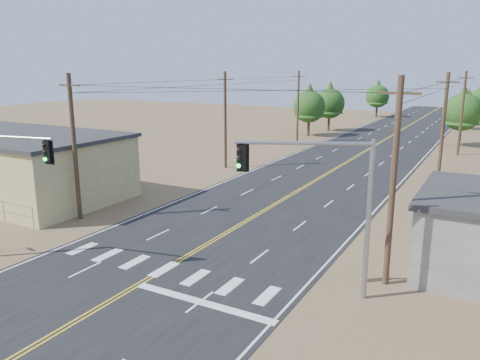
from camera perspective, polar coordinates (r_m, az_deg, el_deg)
The scene contains 16 objects.
ground at distance 20.36m, azimuth -23.98°, elevation -18.13°, with size 220.00×220.00×0.00m, color brown.
road at distance 43.71m, azimuth 8.78°, elevation -0.30°, with size 15.00×200.00×0.02m, color black.
building_left at distance 43.52m, azimuth -26.56°, elevation 1.72°, with size 20.00×10.00×5.00m, color #D1C578.
utility_pole_left_near at distance 33.66m, azimuth -19.54°, elevation 3.85°, with size 1.80×0.30×10.00m.
utility_pole_left_mid at distance 49.10m, azimuth -1.81°, elevation 7.40°, with size 1.80×0.30×10.00m.
utility_pole_left_far at distance 67.00m, azimuth 7.08°, elevation 8.92°, with size 1.80×0.30×10.00m.
utility_pole_right_near at distance 22.89m, azimuth 18.16°, elevation -0.26°, with size 1.80×0.30×10.00m.
utility_pole_right_mid at distance 42.45m, azimuth 23.47°, elevation 5.35°, with size 1.80×0.30×10.00m.
utility_pole_right_far at distance 62.28m, azimuth 25.43°, elevation 7.40°, with size 1.80×0.30×10.00m.
signal_mast_right at distance 20.86m, azimuth 10.93°, elevation -1.54°, with size 5.52×2.73×7.35m.
tree_left_near at distance 73.93m, azimuth 8.45°, elevation 9.24°, with size 4.95×4.95×8.25m.
tree_left_mid at distance 80.53m, azimuth 10.88°, elevation 9.50°, with size 4.99×4.99×8.32m.
tree_left_far at distance 106.31m, azimuth 16.44°, elevation 10.02°, with size 4.85×4.85×8.09m.
tree_right_near at distance 69.77m, azimuth 25.50°, elevation 7.90°, with size 5.01×5.01×8.34m.
tree_right_mid at distance 89.95m, azimuth 26.02°, elevation 8.31°, with size 4.26×4.26×7.10m.
tree_right_far at distance 104.93m, azimuth 27.17°, elevation 8.84°, with size 4.45×4.45×7.42m.
Camera 1 is at (14.50, -9.94, 10.27)m, focal length 35.00 mm.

